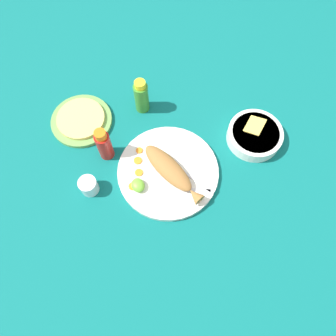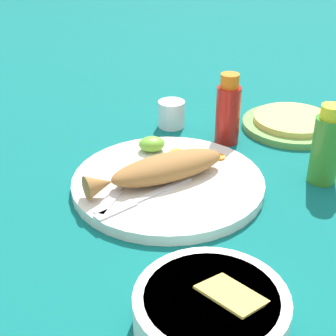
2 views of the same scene
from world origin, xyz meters
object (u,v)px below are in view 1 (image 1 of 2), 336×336
(hot_sauce_bottle_red, at_px, (104,145))
(salt_cup, at_px, (89,186))
(fried_fish, at_px, (171,171))
(tortilla_plate, at_px, (82,121))
(main_plate, at_px, (168,172))
(hot_sauce_bottle_green, at_px, (141,96))
(fork_far, at_px, (185,190))
(fork_near, at_px, (193,178))
(guacamole_bowl, at_px, (255,135))

(hot_sauce_bottle_red, bearing_deg, salt_cup, 134.21)
(fried_fish, distance_m, tortilla_plate, 0.37)
(main_plate, distance_m, hot_sauce_bottle_green, 0.27)
(main_plate, distance_m, salt_cup, 0.25)
(fork_far, relative_size, hot_sauce_bottle_green, 1.19)
(hot_sauce_bottle_green, distance_m, salt_cup, 0.34)
(fork_near, distance_m, salt_cup, 0.32)
(salt_cup, height_order, guacamole_bowl, guacamole_bowl)
(salt_cup, bearing_deg, fork_near, -110.98)
(hot_sauce_bottle_red, xyz_separation_m, hot_sauce_bottle_green, (0.11, -0.18, 0.00))
(hot_sauce_bottle_green, height_order, guacamole_bowl, hot_sauce_bottle_green)
(salt_cup, relative_size, tortilla_plate, 0.27)
(hot_sauce_bottle_red, bearing_deg, fork_near, -134.89)
(guacamole_bowl, bearing_deg, main_plate, 87.39)
(tortilla_plate, bearing_deg, fork_far, -152.75)
(fried_fish, height_order, guacamole_bowl, fried_fish)
(fried_fish, bearing_deg, hot_sauce_bottle_red, 27.50)
(fork_far, xyz_separation_m, tortilla_plate, (0.39, 0.20, -0.01))
(main_plate, xyz_separation_m, tortilla_plate, (0.30, 0.18, -0.00))
(salt_cup, bearing_deg, main_plate, -103.36)
(main_plate, height_order, fork_far, fork_far)
(fork_far, height_order, guacamole_bowl, guacamole_bowl)
(fork_far, relative_size, guacamole_bowl, 0.93)
(fork_near, bearing_deg, fried_fish, -158.04)
(hot_sauce_bottle_green, height_order, tortilla_plate, hot_sauce_bottle_green)
(hot_sauce_bottle_green, xyz_separation_m, guacamole_bowl, (-0.28, -0.28, -0.04))
(fork_near, xyz_separation_m, hot_sauce_bottle_red, (0.21, 0.21, 0.05))
(tortilla_plate, bearing_deg, hot_sauce_bottle_red, -168.03)
(main_plate, height_order, fried_fish, fried_fish)
(fried_fish, distance_m, hot_sauce_bottle_green, 0.28)
(fried_fish, distance_m, fork_near, 0.07)
(guacamole_bowl, bearing_deg, fork_far, 103.15)
(guacamole_bowl, height_order, tortilla_plate, guacamole_bowl)
(fork_near, xyz_separation_m, tortilla_plate, (0.36, 0.24, -0.01))
(fried_fish, bearing_deg, fork_near, -145.77)
(fork_near, relative_size, guacamole_bowl, 0.94)
(main_plate, xyz_separation_m, guacamole_bowl, (-0.01, -0.31, 0.02))
(salt_cup, height_order, tortilla_plate, salt_cup)
(main_plate, xyz_separation_m, fried_fish, (-0.01, -0.00, 0.03))
(main_plate, distance_m, tortilla_plate, 0.35)
(fork_far, bearing_deg, hot_sauce_bottle_green, 118.41)
(main_plate, xyz_separation_m, hot_sauce_bottle_red, (0.15, 0.15, 0.06))
(main_plate, bearing_deg, hot_sauce_bottle_red, 45.03)
(main_plate, bearing_deg, salt_cup, 76.64)
(hot_sauce_bottle_red, distance_m, hot_sauce_bottle_green, 0.21)
(main_plate, relative_size, fork_far, 1.94)
(fried_fish, relative_size, hot_sauce_bottle_red, 1.78)
(main_plate, relative_size, guacamole_bowl, 1.79)
(hot_sauce_bottle_red, relative_size, salt_cup, 2.49)
(fork_near, height_order, tortilla_plate, fork_near)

